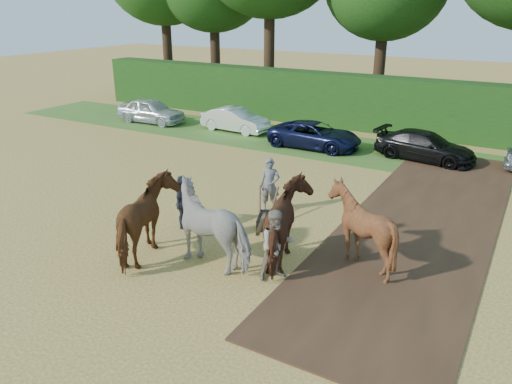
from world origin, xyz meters
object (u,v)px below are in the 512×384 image
(spectator_near, at_px, (277,245))
(plough_team, at_px, (254,223))
(spectator_far, at_px, (182,202))
(parked_cars, at_px, (459,151))

(spectator_near, relative_size, plough_team, 0.25)
(spectator_near, xyz_separation_m, spectator_far, (-4.05, 1.28, -0.08))
(spectator_far, bearing_deg, plough_team, -127.97)
(parked_cars, bearing_deg, spectator_far, -119.86)
(spectator_near, height_order, parked_cars, spectator_near)
(plough_team, bearing_deg, parked_cars, 74.00)
(parked_cars, bearing_deg, spectator_near, -100.94)
(spectator_near, relative_size, spectator_far, 1.09)
(spectator_near, bearing_deg, spectator_far, 111.95)
(spectator_far, height_order, plough_team, plough_team)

